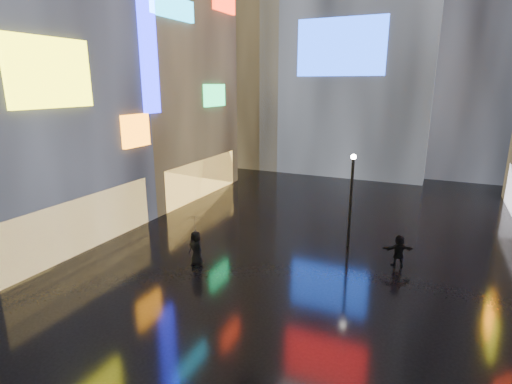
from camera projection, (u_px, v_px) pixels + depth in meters
The scene contains 7 objects.
ground at pixel (314, 243), 22.74m from camera, with size 140.00×140.00×0.00m, color black.
building_left_far at pixel (146, 55), 31.55m from camera, with size 10.28×12.00×22.00m.
tower_flank_left at pixel (253, 45), 44.28m from camera, with size 10.00×10.00×26.00m, color black.
lamp_far at pixel (351, 195), 21.66m from camera, with size 0.30×0.30×5.20m.
pedestrian_4 at pixel (196, 248), 19.78m from camera, with size 0.87×0.57×1.79m, color black.
pedestrian_5 at pixel (399, 251), 19.69m from camera, with size 1.51×0.48×1.62m, color black.
umbrella_2 at pixel (195, 224), 19.45m from camera, with size 0.88×0.90×0.81m, color black.
Camera 1 is at (5.77, -0.66, 8.76)m, focal length 28.00 mm.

